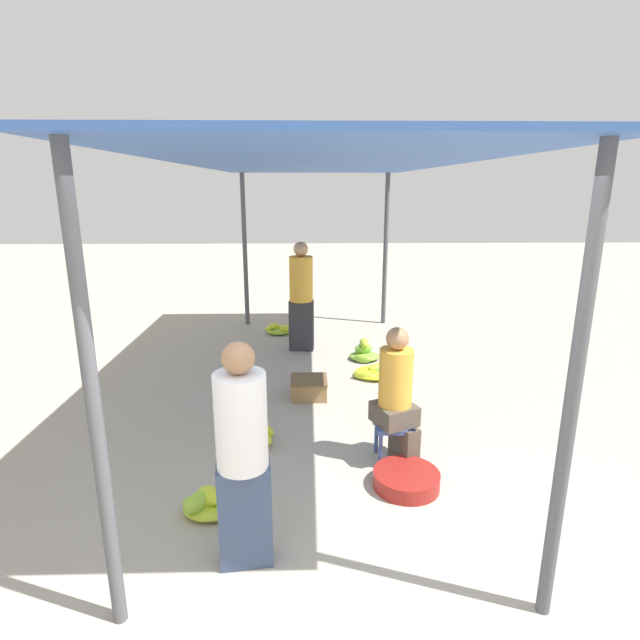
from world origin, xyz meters
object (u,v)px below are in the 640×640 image
(banana_pile_left_0, at_px, (207,503))
(shopper_walking_mid, at_px, (301,295))
(vendor_seated, at_px, (397,394))
(basin_black, at_px, (406,479))
(vendor_foreground, at_px, (242,454))
(banana_pile_right_2, at_px, (364,353))
(banana_pile_right_1, at_px, (378,371))
(stool, at_px, (394,430))
(banana_pile_left_2, at_px, (279,329))
(banana_pile_left_1, at_px, (251,433))
(crate_near, at_px, (309,388))
(banana_pile_right_0, at_px, (396,414))

(banana_pile_left_0, height_order, shopper_walking_mid, shopper_walking_mid)
(vendor_seated, bearing_deg, basin_black, -86.28)
(vendor_foreground, height_order, basin_black, vendor_foreground)
(vendor_foreground, xyz_separation_m, banana_pile_right_2, (1.23, 4.02, -0.71))
(banana_pile_right_2, xyz_separation_m, shopper_walking_mid, (-0.91, 0.49, 0.76))
(vendor_seated, distance_m, banana_pile_right_1, 2.19)
(banana_pile_left_0, xyz_separation_m, banana_pile_right_2, (1.60, 3.50, 0.01))
(stool, distance_m, banana_pile_right_1, 2.12)
(banana_pile_left_2, bearing_deg, banana_pile_left_1, -91.01)
(banana_pile_left_0, xyz_separation_m, banana_pile_left_1, (0.22, 1.12, -0.00))
(banana_pile_left_2, bearing_deg, crate_near, -79.14)
(basin_black, height_order, banana_pile_left_0, banana_pile_left_0)
(banana_pile_right_2, bearing_deg, banana_pile_left_1, -120.07)
(banana_pile_right_2, bearing_deg, banana_pile_left_0, -114.56)
(banana_pile_left_2, relative_size, banana_pile_right_1, 0.81)
(banana_pile_left_2, distance_m, crate_near, 2.70)
(vendor_foreground, bearing_deg, shopper_walking_mid, 85.90)
(banana_pile_left_1, relative_size, banana_pile_right_0, 1.14)
(crate_near, height_order, shopper_walking_mid, shopper_walking_mid)
(vendor_foreground, height_order, crate_near, vendor_foreground)
(banana_pile_right_0, distance_m, banana_pile_right_1, 1.34)
(vendor_foreground, bearing_deg, banana_pile_right_2, 72.95)
(crate_near, bearing_deg, basin_black, -66.78)
(vendor_seated, bearing_deg, banana_pile_left_1, 163.98)
(vendor_seated, height_order, banana_pile_left_1, vendor_seated)
(vendor_foreground, distance_m, shopper_walking_mid, 4.52)
(banana_pile_left_1, height_order, shopper_walking_mid, shopper_walking_mid)
(banana_pile_left_2, bearing_deg, banana_pile_right_1, -54.57)
(banana_pile_right_1, relative_size, shopper_walking_mid, 0.39)
(crate_near, bearing_deg, banana_pile_right_0, -37.16)
(banana_pile_left_1, xyz_separation_m, crate_near, (0.57, 1.08, 0.03))
(vendor_seated, xyz_separation_m, banana_pile_right_2, (0.02, 2.77, -0.56))
(vendor_foreground, distance_m, banana_pile_left_1, 1.80)
(vendor_foreground, xyz_separation_m, banana_pile_right_1, (1.35, 3.36, -0.74))
(banana_pile_right_0, distance_m, banana_pile_right_2, 2.01)
(banana_pile_left_0, height_order, crate_near, crate_near)
(banana_pile_left_1, xyz_separation_m, banana_pile_right_1, (1.50, 1.72, -0.02))
(vendor_seated, height_order, banana_pile_right_0, vendor_seated)
(stool, xyz_separation_m, shopper_walking_mid, (-0.87, 3.25, 0.56))
(stool, height_order, banana_pile_left_0, stool)
(vendor_seated, bearing_deg, banana_pile_right_1, 86.19)
(banana_pile_left_1, bearing_deg, basin_black, -30.42)
(basin_black, xyz_separation_m, banana_pile_right_0, (0.12, 1.19, 0.02))
(stool, height_order, basin_black, stool)
(banana_pile_left_0, bearing_deg, basin_black, 10.71)
(basin_black, xyz_separation_m, banana_pile_left_2, (-1.32, 4.54, 0.01))
(shopper_walking_mid, bearing_deg, stool, -74.95)
(vendor_foreground, height_order, stool, vendor_foreground)
(banana_pile_right_1, bearing_deg, banana_pile_left_1, -131.13)
(banana_pile_right_0, bearing_deg, banana_pile_left_2, 113.18)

